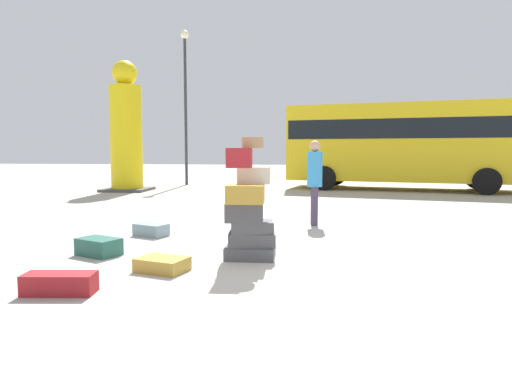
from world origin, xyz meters
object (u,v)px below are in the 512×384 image
at_px(suitcase_tan_upright_blue, 162,264).
at_px(lamp_post, 185,86).
at_px(suitcase_teal_foreground_near, 99,247).
at_px(suitcase_maroon_foreground_far, 60,284).
at_px(person_bearded_onlooker, 315,175).
at_px(yellow_dummy_statue, 126,133).
at_px(parked_bus, 403,141).
at_px(suitcase_slate_white_trunk, 151,230).
at_px(suitcase_tower, 249,214).

height_order(suitcase_tan_upright_blue, lamp_post, lamp_post).
bearing_deg(suitcase_tan_upright_blue, suitcase_teal_foreground_near, 165.11).
bearing_deg(suitcase_maroon_foreground_far, person_bearded_onlooker, 54.26).
bearing_deg(suitcase_teal_foreground_near, suitcase_maroon_foreground_far, -53.34).
distance_m(person_bearded_onlooker, yellow_dummy_statue, 9.69).
bearing_deg(lamp_post, parked_bus, -9.39).
xyz_separation_m(suitcase_tan_upright_blue, suitcase_slate_white_trunk, (-0.92, 2.22, 0.02)).
bearing_deg(suitcase_slate_white_trunk, person_bearded_onlooker, 51.60).
distance_m(yellow_dummy_statue, lamp_post, 3.97).
height_order(suitcase_slate_white_trunk, suitcase_maroon_foreground_far, suitcase_maroon_foreground_far).
xyz_separation_m(suitcase_slate_white_trunk, lamp_post, (-2.44, 11.51, 4.08)).
relative_size(person_bearded_onlooker, yellow_dummy_statue, 0.36).
relative_size(suitcase_teal_foreground_near, suitcase_maroon_foreground_far, 0.81).
relative_size(suitcase_maroon_foreground_far, person_bearded_onlooker, 0.43).
distance_m(suitcase_tower, suitcase_tan_upright_blue, 1.36).
height_order(suitcase_teal_foreground_near, lamp_post, lamp_post).
relative_size(yellow_dummy_statue, lamp_post, 0.72).
relative_size(suitcase_tan_upright_blue, parked_bus, 0.07).
distance_m(suitcase_tan_upright_blue, lamp_post, 14.72).
height_order(suitcase_maroon_foreground_far, lamp_post, lamp_post).
distance_m(suitcase_tan_upright_blue, suitcase_slate_white_trunk, 2.40).
xyz_separation_m(suitcase_tower, yellow_dummy_statue, (-5.74, 9.90, 1.47)).
distance_m(suitcase_teal_foreground_near, suitcase_maroon_foreground_far, 1.75).
distance_m(suitcase_slate_white_trunk, yellow_dummy_statue, 9.49).
bearing_deg(person_bearded_onlooker, suitcase_maroon_foreground_far, -34.94).
distance_m(person_bearded_onlooker, parked_bus, 9.26).
bearing_deg(parked_bus, person_bearded_onlooker, -98.92).
xyz_separation_m(suitcase_tower, suitcase_teal_foreground_near, (-2.14, -0.04, -0.50)).
relative_size(suitcase_teal_foreground_near, yellow_dummy_statue, 0.13).
height_order(suitcase_tan_upright_blue, suitcase_slate_white_trunk, suitcase_slate_white_trunk).
distance_m(suitcase_tower, lamp_post, 14.13).
height_order(suitcase_tower, suitcase_teal_foreground_near, suitcase_tower).
bearing_deg(suitcase_teal_foreground_near, suitcase_tower, 25.27).
relative_size(suitcase_teal_foreground_near, lamp_post, 0.09).
bearing_deg(parked_bus, suitcase_maroon_foreground_far, -101.89).
height_order(yellow_dummy_statue, lamp_post, lamp_post).
bearing_deg(parked_bus, suitcase_tan_upright_blue, -100.63).
xyz_separation_m(suitcase_tan_upright_blue, lamp_post, (-3.36, 13.74, 4.10)).
height_order(suitcase_teal_foreground_near, parked_bus, parked_bus).
xyz_separation_m(suitcase_tan_upright_blue, yellow_dummy_statue, (-4.76, 10.67, 2.01)).
xyz_separation_m(suitcase_slate_white_trunk, person_bearded_onlooker, (2.83, 1.51, 0.88)).
bearing_deg(suitcase_tower, suitcase_maroon_foreground_far, -135.03).
relative_size(suitcase_tower, suitcase_teal_foreground_near, 2.82).
height_order(suitcase_slate_white_trunk, parked_bus, parked_bus).
xyz_separation_m(suitcase_slate_white_trunk, parked_bus, (6.24, 10.08, 1.73)).
distance_m(suitcase_teal_foreground_near, yellow_dummy_statue, 10.76).
distance_m(suitcase_slate_white_trunk, lamp_post, 12.46).
height_order(suitcase_tower, yellow_dummy_statue, yellow_dummy_statue).
bearing_deg(suitcase_teal_foreground_near, lamp_post, 123.65).
xyz_separation_m(person_bearded_onlooker, parked_bus, (3.41, 8.57, 0.84)).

